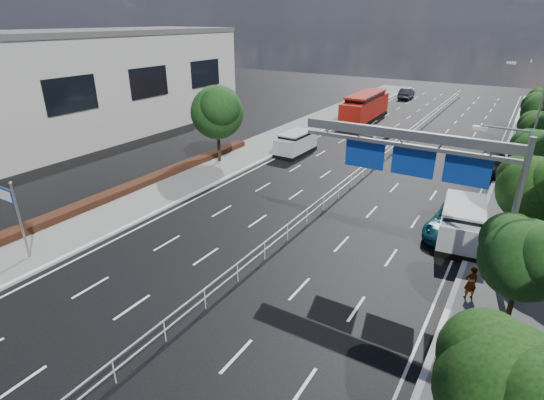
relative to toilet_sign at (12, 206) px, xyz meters
The scene contains 26 objects.
ground 11.34m from the toilet_sign, ahead, with size 160.00×160.00×0.00m, color black.
sidewalk_near 2.93m from the toilet_sign, behind, with size 5.00×140.00×0.14m, color slate.
kerb_near 3.48m from the toilet_sign, ahead, with size 0.25×140.00×0.15m, color silver.
median_fence 25.14m from the toilet_sign, 64.04° to the left, with size 0.05×85.00×1.02m.
hedge_near 6.10m from the toilet_sign, 115.13° to the left, with size 1.00×36.00×0.44m, color black.
toilet_sign is the anchor object (origin of this frame).
overhead_gantry 20.52m from the toilet_sign, 29.60° to the left, with size 10.24×0.38×7.45m.
streetlight_far 33.79m from the toilet_sign, 50.47° to the left, with size 2.78×2.40×9.00m.
near_building 26.29m from the toilet_sign, 136.62° to the left, with size 12.00×38.00×10.00m, color beige.
near_tree_back 18.07m from the toilet_sign, 93.14° to the left, with size 4.84×4.51×6.69m.
far_tree_b 22.22m from the toilet_sign, ahead, with size 3.74×3.49×5.23m.
far_tree_c 23.27m from the toilet_sign, 17.45° to the left, with size 3.52×3.28×4.94m.
far_tree_d 26.52m from the toilet_sign, 33.11° to the left, with size 3.85×3.59×5.34m.
far_tree_e 31.24m from the toilet_sign, 44.71° to the left, with size 3.63×3.38×5.13m.
far_tree_f 36.91m from the toilet_sign, 53.02° to the left, with size 3.52×3.28×5.02m.
far_tree_g 43.14m from the toilet_sign, 59.02° to the left, with size 3.96×3.69×5.45m.
far_tree_h 49.71m from the toilet_sign, 63.48° to the left, with size 3.41×3.18×4.91m.
white_minivan 24.00m from the toilet_sign, 81.85° to the left, with size 2.16×4.79×2.06m.
red_bus 40.29m from the toilet_sign, 84.29° to the left, with size 2.95×11.21×3.33m.
near_car_silver 33.54m from the toilet_sign, 76.16° to the left, with size 1.92×4.78×1.63m, color silver.
near_car_dark 58.51m from the toilet_sign, 85.91° to the left, with size 1.64×4.71×1.55m, color black.
silver_minivan 23.88m from the toilet_sign, 36.02° to the left, with size 2.83×5.51×2.20m.
parked_car_teal 23.88m from the toilet_sign, 37.71° to the left, with size 2.50×5.42×1.51m, color #1A6A75.
parked_car_dark 33.58m from the toilet_sign, 54.92° to the left, with size 2.16×5.31×1.54m, color black.
pedestrian_a 22.20m from the toilet_sign, 21.63° to the left, with size 0.58×0.38×1.58m, color gray.
pedestrian_b 28.68m from the toilet_sign, 39.07° to the left, with size 0.94×0.73×1.94m, color gray.
Camera 1 is at (10.30, -9.72, 11.61)m, focal length 28.00 mm.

